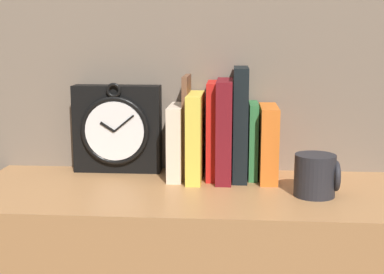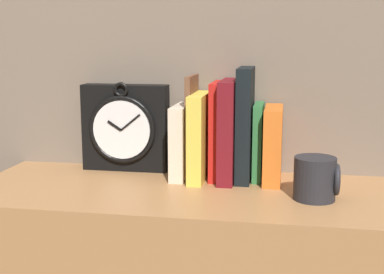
{
  "view_description": "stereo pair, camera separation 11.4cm",
  "coord_description": "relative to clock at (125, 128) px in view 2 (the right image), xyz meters",
  "views": [
    {
      "loc": [
        0.09,
        -1.12,
        1.21
      ],
      "look_at": [
        0.0,
        0.0,
        1.0
      ],
      "focal_mm": 50.0,
      "sensor_mm": 36.0,
      "label": 1
    },
    {
      "loc": [
        0.2,
        -1.1,
        1.21
      ],
      "look_at": [
        0.0,
        0.0,
        1.0
      ],
      "focal_mm": 50.0,
      "sensor_mm": 36.0,
      "label": 2
    }
  ],
  "objects": [
    {
      "name": "book_slot0_cream",
      "position": [
        0.15,
        -0.04,
        -0.02
      ],
      "size": [
        0.03,
        0.14,
        0.17
      ],
      "color": "beige",
      "rests_on": "bookshelf"
    },
    {
      "name": "mug",
      "position": [
        0.46,
        -0.17,
        -0.06
      ],
      "size": [
        0.09,
        0.09,
        0.09
      ],
      "color": "#232328",
      "rests_on": "bookshelf"
    },
    {
      "name": "book_slot4_maroon",
      "position": [
        0.26,
        -0.05,
        0.01
      ],
      "size": [
        0.04,
        0.16,
        0.23
      ],
      "color": "maroon",
      "rests_on": "bookshelf"
    },
    {
      "name": "book_slot5_black",
      "position": [
        0.3,
        -0.04,
        0.02
      ],
      "size": [
        0.03,
        0.14,
        0.26
      ],
      "color": "black",
      "rests_on": "bookshelf"
    },
    {
      "name": "clock",
      "position": [
        0.0,
        0.0,
        0.0
      ],
      "size": [
        0.21,
        0.07,
        0.22
      ],
      "color": "black",
      "rests_on": "bookshelf"
    },
    {
      "name": "book_slot3_red",
      "position": [
        0.23,
        -0.03,
        0.01
      ],
      "size": [
        0.02,
        0.13,
        0.23
      ],
      "color": "red",
      "rests_on": "bookshelf"
    },
    {
      "name": "book_slot7_orange",
      "position": [
        0.36,
        -0.04,
        -0.02
      ],
      "size": [
        0.04,
        0.15,
        0.17
      ],
      "color": "orange",
      "rests_on": "bookshelf"
    },
    {
      "name": "book_slot2_yellow",
      "position": [
        0.2,
        -0.05,
        -0.01
      ],
      "size": [
        0.03,
        0.16,
        0.2
      ],
      "color": "#DDC644",
      "rests_on": "bookshelf"
    },
    {
      "name": "book_slot6_green",
      "position": [
        0.33,
        -0.02,
        -0.02
      ],
      "size": [
        0.02,
        0.11,
        0.18
      ],
      "color": "#30733B",
      "rests_on": "bookshelf"
    },
    {
      "name": "book_slot1_brown",
      "position": [
        0.17,
        -0.03,
        0.01
      ],
      "size": [
        0.01,
        0.12,
        0.24
      ],
      "color": "brown",
      "rests_on": "bookshelf"
    }
  ]
}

